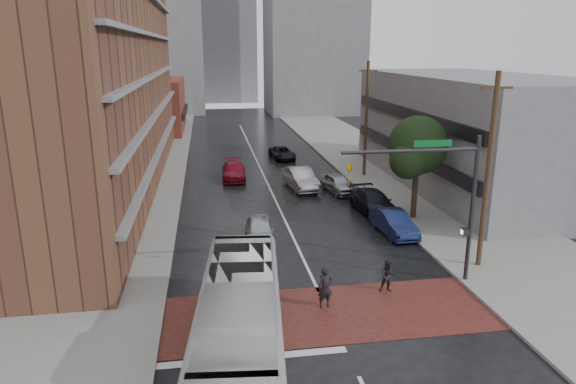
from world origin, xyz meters
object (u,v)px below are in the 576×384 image
object	(u,v)px
car_parked_mid	(374,202)
transit_bus	(240,329)
pedestrian_a	(325,288)
car_travel_a	(260,231)
pedestrian_b	(388,276)
car_travel_b	(301,179)
car_travel_c	(234,171)
car_parked_far	(338,183)
suv_travel	(282,153)
car_parked_near	(394,223)

from	to	relation	value
car_parked_mid	transit_bus	bearing A→B (deg)	-126.53
pedestrian_a	car_travel_a	bearing A→B (deg)	94.81
pedestrian_b	car_travel_b	size ratio (longest dim) A/B	0.30
transit_bus	car_travel_a	bearing A→B (deg)	86.86
transit_bus	car_travel_c	world-z (taller)	transit_bus
car_parked_far	car_parked_mid	bearing A→B (deg)	-89.71
suv_travel	car_parked_far	distance (m)	13.49
transit_bus	car_travel_b	size ratio (longest dim) A/B	2.30
car_travel_b	car_parked_near	world-z (taller)	car_travel_b
car_travel_c	car_parked_far	distance (m)	9.72
car_travel_a	car_parked_far	world-z (taller)	car_travel_a
pedestrian_a	car_parked_near	distance (m)	10.44
car_travel_c	pedestrian_a	bearing A→B (deg)	-81.47
car_parked_mid	car_parked_far	distance (m)	5.70
transit_bus	car_travel_b	bearing A→B (deg)	80.61
car_travel_b	suv_travel	size ratio (longest dim) A/B	1.15
pedestrian_a	suv_travel	distance (m)	31.58
car_travel_c	transit_bus	bearing A→B (deg)	-90.54
car_parked_mid	car_parked_far	size ratio (longest dim) A/B	1.23
pedestrian_a	car_parked_near	size ratio (longest dim) A/B	0.43
pedestrian_b	car_parked_mid	distance (m)	12.00
pedestrian_a	car_parked_far	world-z (taller)	pedestrian_a
pedestrian_a	car_travel_b	bearing A→B (deg)	73.75
pedestrian_b	transit_bus	bearing A→B (deg)	-136.16
transit_bus	car_parked_near	bearing A→B (deg)	56.58
suv_travel	car_parked_far	size ratio (longest dim) A/B	1.05
car_travel_b	car_parked_near	distance (m)	11.91
suv_travel	car_parked_far	world-z (taller)	car_parked_far
car_travel_b	suv_travel	bearing A→B (deg)	81.91
pedestrian_a	suv_travel	xyz separation A→B (m)	(2.73, 31.46, -0.32)
transit_bus	pedestrian_b	xyz separation A→B (m)	(7.21, 5.11, -0.89)
transit_bus	car_travel_c	distance (m)	28.00
pedestrian_a	pedestrian_b	world-z (taller)	pedestrian_a
car_travel_c	suv_travel	bearing A→B (deg)	56.78
pedestrian_b	car_travel_c	world-z (taller)	pedestrian_b
car_travel_c	car_parked_far	bearing A→B (deg)	-33.44
transit_bus	pedestrian_a	size ratio (longest dim) A/B	6.32
suv_travel	pedestrian_b	bearing A→B (deg)	-95.64
suv_travel	car_travel_c	bearing A→B (deg)	-131.94
suv_travel	car_parked_mid	xyz separation A→B (m)	(3.61, -18.85, 0.14)
pedestrian_a	car_travel_a	distance (m)	8.50
transit_bus	car_travel_a	world-z (taller)	transit_bus
car_travel_c	suv_travel	xyz separation A→B (m)	(5.40, 7.60, -0.10)
pedestrian_a	car_parked_mid	bearing A→B (deg)	54.30
pedestrian_b	car_parked_far	bearing A→B (deg)	91.83
suv_travel	car_parked_mid	bearing A→B (deg)	-85.74
car_travel_b	suv_travel	distance (m)	11.77
car_parked_mid	car_parked_far	world-z (taller)	car_parked_mid
pedestrian_b	car_travel_a	bearing A→B (deg)	134.49
transit_bus	pedestrian_a	distance (m)	5.76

